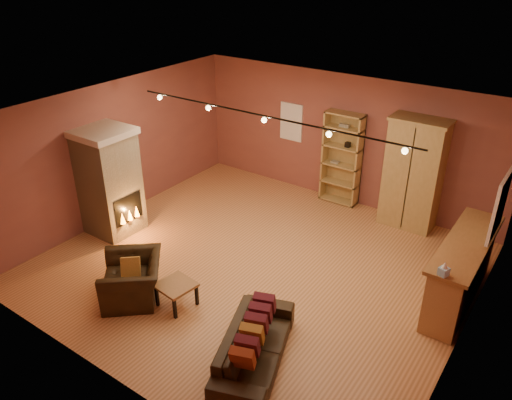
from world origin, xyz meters
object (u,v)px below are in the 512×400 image
Objects in this scene: bookcase at (343,157)px; bar_counter at (461,271)px; coffee_table at (176,287)px; armchair at (132,273)px; armoire at (413,174)px; fireplace at (110,182)px; loveseat at (254,340)px.

bookcase reaches higher than bar_counter.
armchair is at bearing -161.40° from coffee_table.
bookcase is 0.90× the size of armoire.
coffee_table is at bearing 66.79° from armchair.
fireplace is 0.94× the size of armoire.
fireplace is at bearing 158.40° from coffee_table.
fireplace reaches higher than bookcase.
fireplace is 4.61m from loveseat.
coffee_table is at bearing -143.41° from bar_counter.
coffee_table is (-2.07, -4.61, -0.79)m from armoire.
armchair is at bearing -146.01° from bar_counter.
bookcase is 1.61m from armoire.
armoire is 4.98m from loveseat.
bookcase reaches higher than coffee_table.
armoire is 5.64m from armchair.
coffee_table is (0.73, 0.24, -0.12)m from armchair.
bookcase is at bearing 173.65° from armoire.
fireplace is 6.47m from bar_counter.
coffee_table is (-3.60, -2.67, -0.22)m from bar_counter.
bar_counter is (6.24, 1.62, -0.50)m from fireplace.
fireplace is 5.91m from armoire.
coffee_table is (-0.47, -4.79, -0.70)m from bookcase.
bar_counter is at bearing -51.81° from armoire.
coffee_table is at bearing -95.57° from bookcase.
fireplace is 1.71× the size of armchair.
fireplace is at bearing -142.92° from armoire.
armchair reaches higher than coffee_table.
armoire reaches higher than coffee_table.
bookcase is 1.65× the size of armchair.
loveseat is 2.44m from armchair.
loveseat is 3.28× the size of coffee_table.
loveseat is (1.25, -5.09, -0.65)m from bookcase.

